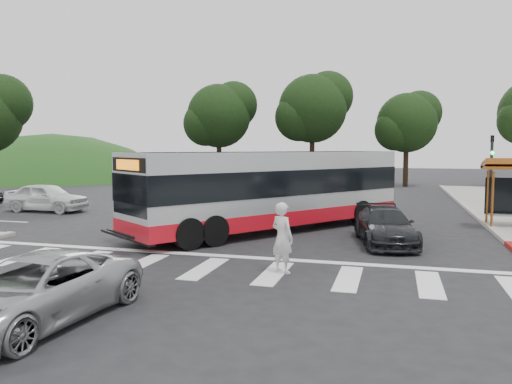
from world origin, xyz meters
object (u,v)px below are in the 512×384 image
(dark_sedan, at_px, (385,226))
(pedestrian, at_px, (282,238))
(transit_bus, at_px, (273,191))
(silver_suv_south, at_px, (34,290))

(dark_sedan, bearing_deg, pedestrian, -129.22)
(transit_bus, distance_m, silver_suv_south, 12.02)
(transit_bus, relative_size, silver_suv_south, 2.66)
(pedestrian, bearing_deg, transit_bus, -44.27)
(silver_suv_south, bearing_deg, dark_sedan, 62.32)
(pedestrian, bearing_deg, silver_suv_south, 83.72)
(dark_sedan, bearing_deg, transit_bus, 147.37)
(pedestrian, distance_m, dark_sedan, 5.62)
(pedestrian, relative_size, dark_sedan, 0.44)
(pedestrian, height_order, dark_sedan, pedestrian)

